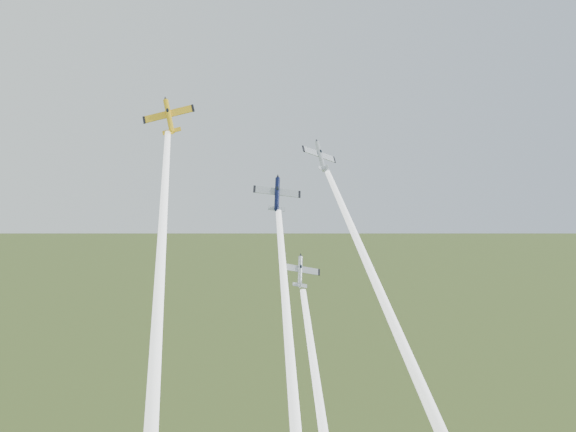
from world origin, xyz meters
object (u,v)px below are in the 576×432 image
object	(u,v)px
plane_yellow	(169,116)
plane_silver_right	(321,156)
plane_silver_low	(300,271)
plane_navy	(277,194)

from	to	relation	value
plane_yellow	plane_silver_right	bearing A→B (deg)	15.98
plane_silver_low	plane_yellow	bearing A→B (deg)	154.34
plane_silver_low	plane_navy	bearing A→B (deg)	108.09
plane_yellow	plane_silver_low	xyz separation A→B (m)	(16.79, -13.81, -24.61)
plane_yellow	plane_silver_low	bearing A→B (deg)	-16.28
plane_silver_right	plane_silver_low	xyz separation A→B (m)	(-9.52, -10.49, -18.19)
plane_silver_right	plane_silver_low	distance (m)	23.06
plane_navy	plane_silver_low	world-z (taller)	plane_navy
plane_yellow	plane_silver_right	distance (m)	27.28
plane_navy	plane_silver_right	xyz separation A→B (m)	(10.06, 3.31, 6.25)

